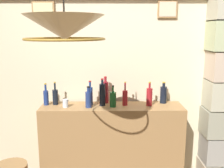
# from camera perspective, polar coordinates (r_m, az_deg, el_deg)

# --- Properties ---
(panelled_rear_partition) EXTENTS (3.34, 0.15, 2.59)m
(panelled_rear_partition) POSITION_cam_1_polar(r_m,az_deg,el_deg) (2.97, -0.07, 3.06)
(panelled_rear_partition) COLOR beige
(panelled_rear_partition) RESTS_ON ground
(stone_pillar) EXTENTS (0.39, 0.36, 2.52)m
(stone_pillar) POSITION_cam_1_polar(r_m,az_deg,el_deg) (3.09, 23.29, 0.95)
(stone_pillar) COLOR #BEAF95
(stone_pillar) RESTS_ON ground
(bar_shelf_unit) EXTENTS (1.53, 0.37, 1.01)m
(bar_shelf_unit) POSITION_cam_1_polar(r_m,az_deg,el_deg) (2.97, -0.01, -14.19)
(bar_shelf_unit) COLOR #9E7547
(bar_shelf_unit) RESTS_ON ground
(liquor_bottle_brandy) EXTENTS (0.05, 0.05, 0.24)m
(liquor_bottle_brandy) POSITION_cam_1_polar(r_m,az_deg,el_deg) (2.89, -14.34, -2.79)
(liquor_bottle_brandy) COLOR navy
(liquor_bottle_brandy) RESTS_ON bar_shelf_unit
(liquor_bottle_whiskey) EXTENTS (0.07, 0.07, 0.23)m
(liquor_bottle_whiskey) POSITION_cam_1_polar(r_m,az_deg,el_deg) (2.72, -5.19, -3.30)
(liquor_bottle_whiskey) COLOR navy
(liquor_bottle_whiskey) RESTS_ON bar_shelf_unit
(liquor_bottle_scotch) EXTENTS (0.06, 0.06, 0.26)m
(liquor_bottle_scotch) POSITION_cam_1_polar(r_m,az_deg,el_deg) (2.80, 8.23, -2.73)
(liquor_bottle_scotch) COLOR maroon
(liquor_bottle_scotch) RESTS_ON bar_shelf_unit
(liquor_bottle_vodka) EXTENTS (0.07, 0.07, 0.24)m
(liquor_bottle_vodka) POSITION_cam_1_polar(r_m,az_deg,el_deg) (2.93, 11.26, -2.25)
(liquor_bottle_vodka) COLOR black
(liquor_bottle_vodka) RESTS_ON bar_shelf_unit
(liquor_bottle_sherry) EXTENTS (0.06, 0.06, 0.26)m
(liquor_bottle_sherry) POSITION_cam_1_polar(r_m,az_deg,el_deg) (2.79, 2.88, -2.93)
(liquor_bottle_sherry) COLOR #A62026
(liquor_bottle_sherry) RESTS_ON bar_shelf_unit
(liquor_bottle_port) EXTENTS (0.07, 0.07, 0.23)m
(liquor_bottle_port) POSITION_cam_1_polar(r_m,az_deg,el_deg) (2.73, 0.21, -3.35)
(liquor_bottle_port) COLOR #185524
(liquor_bottle_port) RESTS_ON bar_shelf_unit
(liquor_bottle_bourbon) EXTENTS (0.06, 0.06, 0.27)m
(liquor_bottle_bourbon) POSITION_cam_1_polar(r_m,az_deg,el_deg) (2.82, -4.83, -2.49)
(liquor_bottle_bourbon) COLOR navy
(liquor_bottle_bourbon) RESTS_ON bar_shelf_unit
(liquor_bottle_mezcal) EXTENTS (0.06, 0.06, 0.30)m
(liquor_bottle_mezcal) POSITION_cam_1_polar(r_m,az_deg,el_deg) (2.77, -2.14, -2.28)
(liquor_bottle_mezcal) COLOR black
(liquor_bottle_mezcal) RESTS_ON bar_shelf_unit
(liquor_bottle_rye) EXTENTS (0.06, 0.06, 0.25)m
(liquor_bottle_rye) POSITION_cam_1_polar(r_m,az_deg,el_deg) (2.89, -12.39, -2.72)
(liquor_bottle_rye) COLOR black
(liquor_bottle_rye) RESTS_ON bar_shelf_unit
(liquor_bottle_amaro) EXTENTS (0.07, 0.07, 0.30)m
(liquor_bottle_amaro) POSITION_cam_1_polar(r_m,az_deg,el_deg) (2.87, -1.45, -1.73)
(liquor_bottle_amaro) COLOR maroon
(liquor_bottle_amaro) RESTS_ON bar_shelf_unit
(glass_tumbler_rocks) EXTENTS (0.06, 0.06, 0.08)m
(glass_tumbler_rocks) POSITION_cam_1_polar(r_m,az_deg,el_deg) (2.77, -10.23, -4.20)
(glass_tumbler_rocks) COLOR silver
(glass_tumbler_rocks) RESTS_ON bar_shelf_unit
(pendant_lamp) EXTENTS (0.55, 0.55, 0.48)m
(pendant_lamp) POSITION_cam_1_polar(r_m,az_deg,el_deg) (1.80, -10.43, 11.97)
(pendant_lamp) COLOR #EFE5C6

